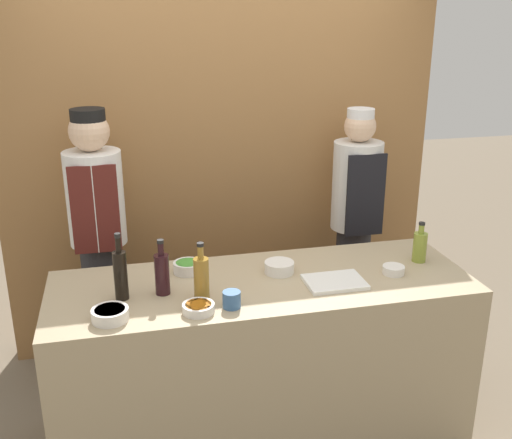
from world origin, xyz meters
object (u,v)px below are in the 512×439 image
(bottle_wine, at_px, (162,273))
(chef_left, at_px, (99,237))
(sauce_bowl_green, at_px, (188,267))
(bottle_soy, at_px, (121,274))
(cup_blue, at_px, (232,300))
(chef_right, at_px, (355,222))
(sauce_bowl_orange, at_px, (198,308))
(bottle_oil, at_px, (420,246))
(sauce_bowl_red, at_px, (279,267))
(cutting_board, at_px, (335,282))
(sauce_bowl_purple, at_px, (110,314))
(sauce_bowl_yellow, at_px, (393,269))
(bottle_vinegar, at_px, (201,277))

(bottle_wine, height_order, chef_left, chef_left)
(sauce_bowl_green, distance_m, bottle_soy, 0.42)
(cup_blue, xyz_separation_m, chef_right, (1.02, 1.02, -0.06))
(bottle_soy, relative_size, chef_left, 0.19)
(sauce_bowl_orange, bearing_deg, cup_blue, 4.39)
(sauce_bowl_green, xyz_separation_m, bottle_oil, (1.25, -0.14, 0.06))
(sauce_bowl_red, distance_m, cutting_board, 0.31)
(sauce_bowl_orange, height_order, cup_blue, cup_blue)
(chef_right, bearing_deg, bottle_soy, -151.74)
(sauce_bowl_green, distance_m, bottle_oil, 1.25)
(sauce_bowl_purple, distance_m, chef_right, 1.87)
(sauce_bowl_red, bearing_deg, bottle_soy, -171.77)
(sauce_bowl_yellow, distance_m, bottle_vinegar, 1.01)
(bottle_oil, relative_size, bottle_vinegar, 0.79)
(cutting_board, relative_size, chef_left, 0.17)
(bottle_vinegar, height_order, chef_right, chef_right)
(chef_left, bearing_deg, sauce_bowl_purple, -86.54)
(sauce_bowl_red, bearing_deg, sauce_bowl_yellow, -14.59)
(bottle_oil, height_order, bottle_wine, bottle_wine)
(bottle_soy, height_order, cup_blue, bottle_soy)
(bottle_oil, xyz_separation_m, chef_right, (-0.08, 0.72, -0.11))
(bottle_soy, bearing_deg, bottle_vinegar, -12.74)
(sauce_bowl_purple, bearing_deg, sauce_bowl_green, 47.37)
(bottle_wine, bearing_deg, sauce_bowl_green, 56.07)
(sauce_bowl_purple, height_order, cutting_board, sauce_bowl_purple)
(cutting_board, bearing_deg, bottle_soy, 175.70)
(sauce_bowl_orange, distance_m, chef_left, 1.12)
(bottle_vinegar, bearing_deg, bottle_wine, 151.85)
(sauce_bowl_green, bearing_deg, cutting_board, -23.79)
(sauce_bowl_red, height_order, chef_left, chef_left)
(bottle_oil, bearing_deg, chef_left, 157.02)
(bottle_vinegar, bearing_deg, sauce_bowl_yellow, 2.86)
(cutting_board, relative_size, bottle_soy, 0.89)
(sauce_bowl_red, distance_m, chef_left, 1.16)
(sauce_bowl_purple, height_order, chef_right, chef_right)
(sauce_bowl_orange, bearing_deg, sauce_bowl_purple, 177.66)
(bottle_soy, bearing_deg, cup_blue, -22.78)
(sauce_bowl_orange, distance_m, cutting_board, 0.72)
(sauce_bowl_orange, bearing_deg, sauce_bowl_yellow, 10.00)
(sauce_bowl_purple, xyz_separation_m, bottle_vinegar, (0.43, 0.12, 0.08))
(bottle_soy, distance_m, chef_left, 0.83)
(sauce_bowl_red, height_order, cup_blue, cup_blue)
(bottle_wine, bearing_deg, cutting_board, -5.99)
(sauce_bowl_orange, height_order, chef_left, chef_left)
(chef_left, bearing_deg, sauce_bowl_green, -51.76)
(sauce_bowl_green, bearing_deg, sauce_bowl_yellow, -14.21)
(bottle_vinegar, bearing_deg, sauce_bowl_red, 24.63)
(bottle_oil, height_order, cup_blue, bottle_oil)
(sauce_bowl_red, height_order, sauce_bowl_yellow, sauce_bowl_red)
(sauce_bowl_green, xyz_separation_m, sauce_bowl_yellow, (1.04, -0.26, -0.01))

